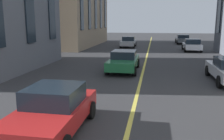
{
  "coord_description": "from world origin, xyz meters",
  "views": [
    {
      "loc": [
        5.82,
        -0.73,
        3.31
      ],
      "look_at": [
        15.34,
        0.95,
        1.39
      ],
      "focal_mm": 38.99,
      "sensor_mm": 36.0,
      "label": 1
    }
  ],
  "objects_px": {
    "car_silver_parked_b": "(128,42)",
    "car_white_trailing": "(192,45)",
    "car_green_far": "(124,61)",
    "car_grey_mid": "(183,39)",
    "car_red_parked_a": "(53,110)"
  },
  "relations": [
    {
      "from": "car_white_trailing",
      "to": "car_grey_mid",
      "type": "bearing_deg",
      "value": 0.0
    },
    {
      "from": "car_grey_mid",
      "to": "car_white_trailing",
      "type": "relative_size",
      "value": 1.13
    },
    {
      "from": "car_silver_parked_b",
      "to": "car_white_trailing",
      "type": "xyz_separation_m",
      "value": [
        -3.12,
        -7.6,
        0.0
      ]
    },
    {
      "from": "car_white_trailing",
      "to": "car_red_parked_a",
      "type": "bearing_deg",
      "value": 162.3
    },
    {
      "from": "car_silver_parked_b",
      "to": "car_red_parked_a",
      "type": "height_order",
      "value": "same"
    },
    {
      "from": "car_white_trailing",
      "to": "car_green_far",
      "type": "xyz_separation_m",
      "value": [
        -12.64,
        6.22,
        0.0
      ]
    },
    {
      "from": "car_grey_mid",
      "to": "car_green_far",
      "type": "xyz_separation_m",
      "value": [
        -22.37,
        6.22,
        0.0
      ]
    },
    {
      "from": "car_white_trailing",
      "to": "car_green_far",
      "type": "bearing_deg",
      "value": 153.8
    },
    {
      "from": "car_silver_parked_b",
      "to": "car_white_trailing",
      "type": "bearing_deg",
      "value": -112.29
    },
    {
      "from": "car_red_parked_a",
      "to": "car_green_far",
      "type": "bearing_deg",
      "value": -5.36
    },
    {
      "from": "car_silver_parked_b",
      "to": "car_white_trailing",
      "type": "distance_m",
      "value": 8.22
    },
    {
      "from": "car_silver_parked_b",
      "to": "car_green_far",
      "type": "bearing_deg",
      "value": -174.98
    },
    {
      "from": "car_grey_mid",
      "to": "car_green_far",
      "type": "relative_size",
      "value": 1.0
    },
    {
      "from": "car_white_trailing",
      "to": "car_red_parked_a",
      "type": "height_order",
      "value": "same"
    },
    {
      "from": "car_grey_mid",
      "to": "car_white_trailing",
      "type": "distance_m",
      "value": 9.73
    }
  ]
}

